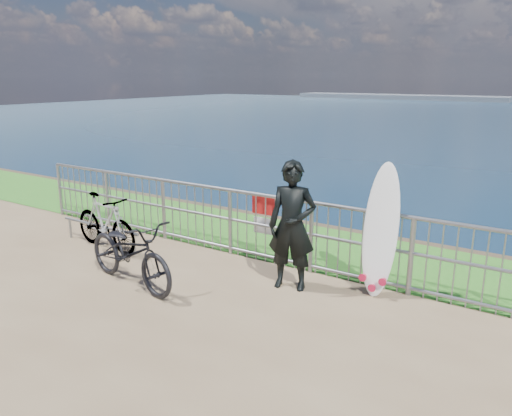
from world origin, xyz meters
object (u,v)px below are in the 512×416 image
Objects in this scene: surfboard at (380,235)px; bicycle_far at (105,222)px; surfer at (292,226)px; bicycle_near at (130,252)px.

bicycle_far is at bearing -169.59° from surfboard.
surfer is 1.19m from surfboard.
bicycle_near is 1.17× the size of bicycle_far.
bicycle_near is 1.71m from bicycle_far.
bicycle_far is (-4.53, -0.83, -0.35)m from surfboard.
surfer reaches higher than bicycle_near.
surfboard is at bearing -51.47° from bicycle_near.
surfer is at bearing -155.90° from surfboard.
bicycle_near is (-3.04, -1.67, -0.34)m from surfboard.
surfer is 1.12× the size of bicycle_far.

